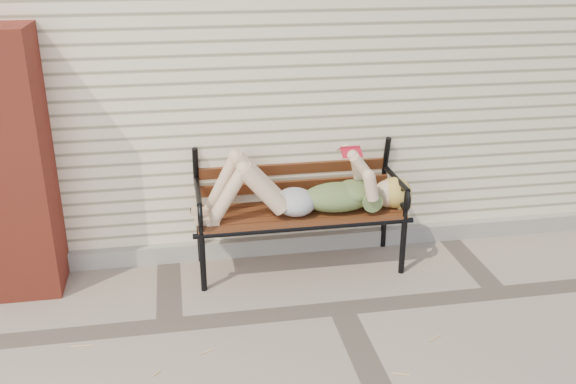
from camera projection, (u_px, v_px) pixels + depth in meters
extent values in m
plane|color=gray|center=(341.00, 308.00, 4.73)|extent=(80.00, 80.00, 0.00)
cube|color=#F6E1C0|center=(276.00, 40.00, 6.91)|extent=(8.00, 4.00, 3.00)
cube|color=gray|center=(313.00, 241.00, 5.59)|extent=(8.00, 0.10, 0.15)
cube|color=#9A3322|center=(13.00, 165.00, 4.67)|extent=(0.50, 0.50, 2.00)
cylinder|color=black|center=(203.00, 262.00, 4.89)|extent=(0.05, 0.05, 0.49)
cylinder|color=black|center=(200.00, 235.00, 5.33)|extent=(0.05, 0.05, 0.49)
cylinder|color=black|center=(403.00, 246.00, 5.14)|extent=(0.05, 0.05, 0.49)
cylinder|color=black|center=(384.00, 221.00, 5.59)|extent=(0.05, 0.05, 0.49)
cube|color=#5F2A18|center=(300.00, 213.00, 5.15)|extent=(1.64, 0.53, 0.03)
cylinder|color=black|center=(306.00, 228.00, 4.93)|extent=(1.73, 0.04, 0.04)
cylinder|color=black|center=(294.00, 204.00, 5.38)|extent=(1.73, 0.04, 0.04)
torus|color=black|center=(292.00, 136.00, 5.27)|extent=(0.30, 0.04, 0.30)
ellipsoid|color=#0A3A4A|center=(338.00, 197.00, 5.12)|extent=(0.58, 0.33, 0.23)
ellipsoid|color=#0A3A4A|center=(354.00, 192.00, 5.12)|extent=(0.28, 0.32, 0.17)
ellipsoid|color=#B1B2B6|center=(295.00, 202.00, 5.07)|extent=(0.32, 0.37, 0.21)
sphere|color=#D3B68E|center=(388.00, 194.00, 5.18)|extent=(0.24, 0.24, 0.24)
ellipsoid|color=#DDB253|center=(395.00, 193.00, 5.19)|extent=(0.27, 0.27, 0.25)
cube|color=#AA1326|center=(350.00, 148.00, 4.98)|extent=(0.15, 0.02, 0.02)
cube|color=white|center=(351.00, 153.00, 4.95)|extent=(0.15, 0.09, 0.05)
cube|color=white|center=(348.00, 149.00, 5.03)|extent=(0.15, 0.09, 0.05)
cube|color=#AA1326|center=(352.00, 153.00, 4.94)|extent=(0.16, 0.10, 0.06)
cube|color=#AA1326|center=(348.00, 149.00, 5.03)|extent=(0.16, 0.10, 0.06)
cylinder|color=#E7BB70|center=(278.00, 346.00, 4.29)|extent=(0.12, 0.01, 0.01)
cylinder|color=#E7BB70|center=(348.00, 364.00, 4.11)|extent=(0.13, 0.03, 0.01)
cylinder|color=#E7BB70|center=(260.00, 379.00, 3.97)|extent=(0.09, 0.06, 0.01)
cylinder|color=#E7BB70|center=(36.00, 349.00, 4.26)|extent=(0.06, 0.05, 0.01)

